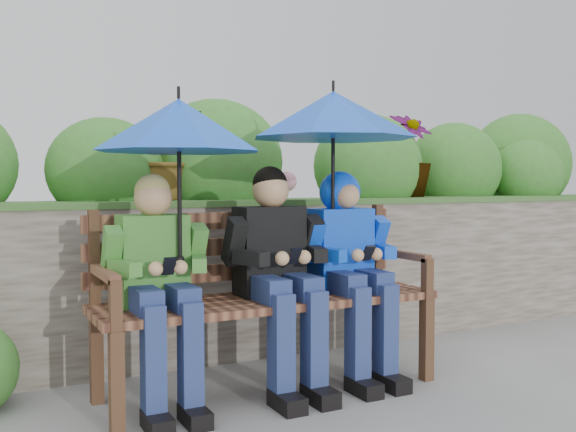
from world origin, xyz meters
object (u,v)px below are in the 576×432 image
park_bench (264,286)px  boy_left (159,277)px  boy_middle (278,265)px  umbrella_right (333,115)px  boy_right (349,254)px  umbrella_left (179,125)px

park_bench → boy_left: size_ratio=1.60×
boy_middle → umbrella_right: bearing=7.1°
umbrella_right → park_bench: bearing=173.0°
park_bench → boy_middle: boy_middle is taller
park_bench → boy_middle: bearing=-68.0°
boy_right → umbrella_left: size_ratio=1.37×
boy_left → boy_middle: boy_middle is taller
boy_left → boy_right: boy_right is taller
umbrella_right → boy_middle: bearing=-172.9°
boy_left → umbrella_right: (1.04, 0.04, 0.86)m
boy_middle → umbrella_right: umbrella_right is taller
park_bench → umbrella_right: (0.42, -0.05, 0.96)m
boy_left → boy_middle: 0.66m
umbrella_right → boy_right: bearing=-18.7°
boy_middle → umbrella_right: (0.38, 0.05, 0.84)m
park_bench → boy_left: 0.64m
boy_right → boy_left: bearing=-179.4°
boy_left → umbrella_left: bearing=-8.6°
boy_right → umbrella_right: bearing=161.3°
park_bench → boy_middle: (0.04, -0.10, 0.12)m
park_bench → boy_middle: 0.16m
boy_left → boy_right: bearing=0.6°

